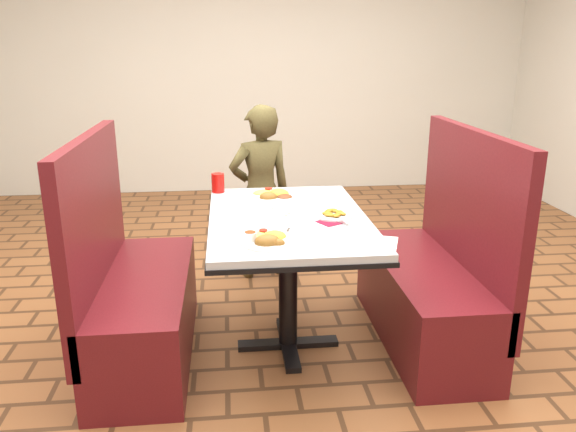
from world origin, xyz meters
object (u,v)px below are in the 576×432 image
object	(u,v)px
dining_table	(288,234)
booth_bench_left	(135,298)
near_dinner_plate	(268,237)
diner_person	(260,193)
plantain_plate	(333,215)
far_dinner_plate	(273,194)
booth_bench_right	(432,285)
red_tumbler	(218,183)

from	to	relation	value
dining_table	booth_bench_left	xyz separation A→B (m)	(-0.80, 0.00, -0.32)
near_dinner_plate	booth_bench_left	bearing A→B (deg)	149.65
dining_table	booth_bench_left	bearing A→B (deg)	180.00
diner_person	plantain_plate	world-z (taller)	diner_person
dining_table	far_dinner_plate	world-z (taller)	far_dinner_plate
far_dinner_plate	booth_bench_right	bearing A→B (deg)	-22.70
near_dinner_plate	plantain_plate	bearing A→B (deg)	44.05
near_dinner_plate	plantain_plate	xyz separation A→B (m)	(0.36, 0.35, -0.02)
booth_bench_left	booth_bench_right	world-z (taller)	same
booth_bench_left	plantain_plate	distance (m)	1.11
booth_bench_right	near_dinner_plate	distance (m)	1.11
dining_table	far_dinner_plate	bearing A→B (deg)	97.36
booth_bench_left	booth_bench_right	bearing A→B (deg)	0.00
booth_bench_right	plantain_plate	distance (m)	0.72
dining_table	booth_bench_right	xyz separation A→B (m)	(0.80, 0.00, -0.32)
dining_table	booth_bench_left	size ratio (longest dim) A/B	1.01
dining_table	plantain_plate	size ratio (longest dim) A/B	6.19
diner_person	far_dinner_plate	distance (m)	0.70
diner_person	red_tumbler	xyz separation A→B (m)	(-0.28, -0.50, 0.20)
booth_bench_left	red_tumbler	distance (m)	0.83
near_dinner_plate	diner_person	bearing A→B (deg)	87.84
plantain_plate	near_dinner_plate	bearing A→B (deg)	-135.95
red_tumbler	far_dinner_plate	bearing A→B (deg)	-28.82
dining_table	near_dinner_plate	size ratio (longest dim) A/B	4.65
dining_table	far_dinner_plate	size ratio (longest dim) A/B	4.11
diner_person	red_tumbler	bearing A→B (deg)	44.42
booth_bench_left	plantain_plate	bearing A→B (deg)	-2.27
booth_bench_left	near_dinner_plate	world-z (taller)	booth_bench_left
plantain_plate	booth_bench_left	bearing A→B (deg)	177.73
booth_bench_left	far_dinner_plate	distance (m)	0.94
near_dinner_plate	plantain_plate	size ratio (longest dim) A/B	1.33
near_dinner_plate	far_dinner_plate	distance (m)	0.75
booth_bench_right	plantain_plate	xyz separation A→B (m)	(-0.57, -0.04, 0.43)
diner_person	near_dinner_plate	size ratio (longest dim) A/B	4.65
dining_table	near_dinner_plate	world-z (taller)	near_dinner_plate
booth_bench_right	diner_person	xyz separation A→B (m)	(-0.88, 1.03, 0.28)
near_dinner_plate	far_dinner_plate	world-z (taller)	near_dinner_plate
booth_bench_left	diner_person	size ratio (longest dim) A/B	0.99
near_dinner_plate	far_dinner_plate	bearing A→B (deg)	83.25
booth_bench_left	far_dinner_plate	world-z (taller)	booth_bench_left
diner_person	plantain_plate	bearing A→B (deg)	89.71
booth_bench_right	red_tumbler	distance (m)	1.36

